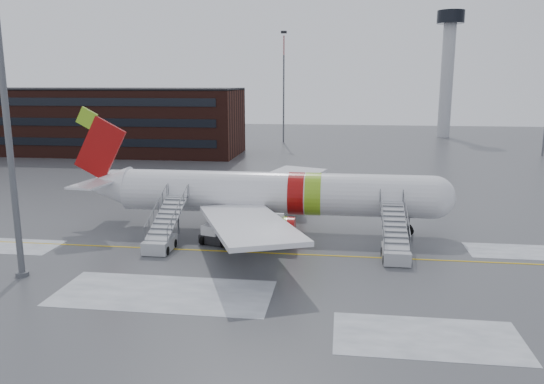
# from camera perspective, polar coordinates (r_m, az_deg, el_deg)

# --- Properties ---
(ground) EXTENTS (260.00, 260.00, 0.00)m
(ground) POSITION_cam_1_polar(r_m,az_deg,el_deg) (43.45, 0.33, -6.20)
(ground) COLOR #494C4F
(ground) RESTS_ON ground
(airliner) EXTENTS (35.03, 32.97, 11.18)m
(airliner) POSITION_cam_1_polar(r_m,az_deg,el_deg) (48.31, -0.80, -0.17)
(airliner) COLOR white
(airliner) RESTS_ON ground
(airstair_fwd) EXTENTS (2.05, 7.70, 3.48)m
(airstair_fwd) POSITION_cam_1_polar(r_m,az_deg,el_deg) (42.29, 13.10, -5.51)
(airstair_fwd) COLOR #A4A5AB
(airstair_fwd) RESTS_ON ground
(airstair_aft) EXTENTS (2.05, 7.70, 3.48)m
(airstair_aft) POSITION_cam_1_polar(r_m,az_deg,el_deg) (44.47, -11.69, -4.60)
(airstair_aft) COLOR #AAADB1
(airstair_aft) RESTS_ON ground
(pushback_tug) EXTENTS (3.20, 2.77, 1.64)m
(pushback_tug) POSITION_cam_1_polar(r_m,az_deg,el_deg) (45.00, -6.06, -4.67)
(pushback_tug) COLOR black
(pushback_tug) RESTS_ON ground
(light_mast_near) EXTENTS (1.20, 1.20, 22.84)m
(light_mast_near) POSITION_cam_1_polar(r_m,az_deg,el_deg) (39.51, -26.77, 8.34)
(light_mast_near) COLOR #595B60
(light_mast_near) RESTS_ON ground
(terminal_building) EXTENTS (62.00, 16.11, 12.30)m
(terminal_building) POSITION_cam_1_polar(r_m,az_deg,el_deg) (108.56, -20.16, 7.24)
(terminal_building) COLOR #3F1E16
(terminal_building) RESTS_ON ground
(control_tower) EXTENTS (6.40, 6.40, 30.00)m
(control_tower) POSITION_cam_1_polar(r_m,az_deg,el_deg) (138.35, 18.41, 13.40)
(control_tower) COLOR #B2B5BA
(control_tower) RESTS_ON ground
(light_mast_far_n) EXTENTS (1.20, 1.20, 24.25)m
(light_mast_far_n) POSITION_cam_1_polar(r_m,az_deg,el_deg) (119.73, 1.27, 11.97)
(light_mast_far_n) COLOR #595B60
(light_mast_far_n) RESTS_ON ground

